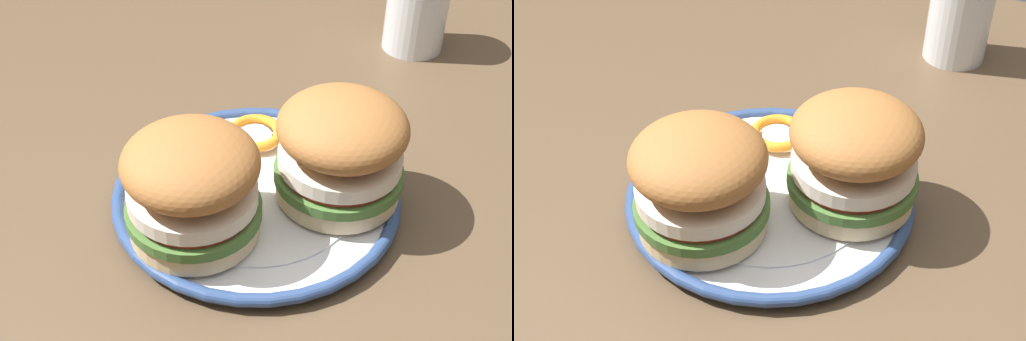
# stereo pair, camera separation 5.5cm
# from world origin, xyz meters

# --- Properties ---
(dining_table) EXTENTS (1.19, 1.05, 0.71)m
(dining_table) POSITION_xyz_m (0.00, 0.00, 0.62)
(dining_table) COLOR brown
(dining_table) RESTS_ON ground
(dinner_plate) EXTENTS (0.27, 0.27, 0.02)m
(dinner_plate) POSITION_xyz_m (-0.03, 0.01, 0.72)
(dinner_plate) COLOR white
(dinner_plate) RESTS_ON dining_table
(sandwich_half_left) EXTENTS (0.16, 0.16, 0.10)m
(sandwich_half_left) POSITION_xyz_m (0.04, 0.03, 0.78)
(sandwich_half_left) COLOR beige
(sandwich_half_left) RESTS_ON dinner_plate
(sandwich_half_right) EXTENTS (0.15, 0.15, 0.10)m
(sandwich_half_right) POSITION_xyz_m (-0.06, -0.05, 0.78)
(sandwich_half_right) COLOR beige
(sandwich_half_right) RESTS_ON dinner_plate
(orange_peel_curled) EXTENTS (0.08, 0.08, 0.01)m
(orange_peel_curled) POSITION_xyz_m (-0.05, 0.09, 0.73)
(orange_peel_curled) COLOR orange
(orange_peel_curled) RESTS_ON dinner_plate
(orange_peel_strip_long) EXTENTS (0.06, 0.08, 0.01)m
(orange_peel_strip_long) POSITION_xyz_m (-0.12, 0.06, 0.73)
(orange_peel_strip_long) COLOR orange
(orange_peel_strip_long) RESTS_ON dinner_plate
(drinking_glass) EXTENTS (0.07, 0.07, 0.12)m
(drinking_glass) POSITION_xyz_m (0.07, 0.35, 0.76)
(drinking_glass) COLOR white
(drinking_glass) RESTS_ON dining_table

